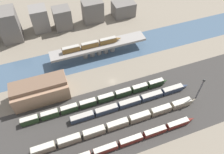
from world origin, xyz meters
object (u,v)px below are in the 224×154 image
train_on_bridge (92,44)px  train_yard_far (132,102)px  train_yard_outer (99,100)px  signal_tower (200,90)px  train_yard_near (108,148)px  train_yard_mid (120,123)px  warehouse_building (40,90)px

train_on_bridge → train_yard_far: (9.26, -44.44, -7.75)m
train_yard_outer → signal_tower: 54.05m
train_yard_near → train_on_bridge: bearing=79.8°
train_yard_mid → train_yard_outer: 18.18m
train_yard_near → warehouse_building: size_ratio=3.10×
train_yard_mid → train_yard_outer: train_yard_outer is taller
train_on_bridge → warehouse_building: (-36.15, -22.88, -3.53)m
train_yard_near → train_yard_outer: 27.45m
train_yard_near → train_yard_mid: 13.79m
train_yard_far → train_yard_mid: bearing=-138.0°
train_yard_far → train_yard_outer: (-16.91, 7.13, 0.36)m
train_on_bridge → train_yard_mid: bearing=-92.1°
train_yard_outer → train_yard_near: bearing=-98.4°
train_yard_outer → train_yard_far: bearing=-22.9°
train_yard_mid → train_yard_outer: bearing=108.1°
signal_tower → train_yard_far: bearing=164.9°
train_yard_mid → train_yard_outer: size_ratio=1.06×
train_on_bridge → warehouse_building: bearing=-147.7°
train_on_bridge → signal_tower: signal_tower is taller
train_yard_outer → warehouse_building: warehouse_building is taller
train_yard_near → train_yard_mid: bearing=45.7°
train_yard_mid → signal_tower: bearing=1.2°
train_yard_near → signal_tower: 56.57m
train_on_bridge → train_yard_near: (-11.65, -64.46, -7.75)m
train_yard_near → signal_tower: signal_tower is taller
train_yard_near → train_yard_outer: bearing=81.6°
train_yard_far → signal_tower: bearing=-15.1°
train_yard_mid → signal_tower: 45.94m
train_yard_mid → warehouse_building: 46.76m
train_yard_far → warehouse_building: (-45.40, 21.56, 4.22)m
warehouse_building → signal_tower: (79.62, -30.78, 2.52)m
warehouse_building → signal_tower: bearing=-21.1°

